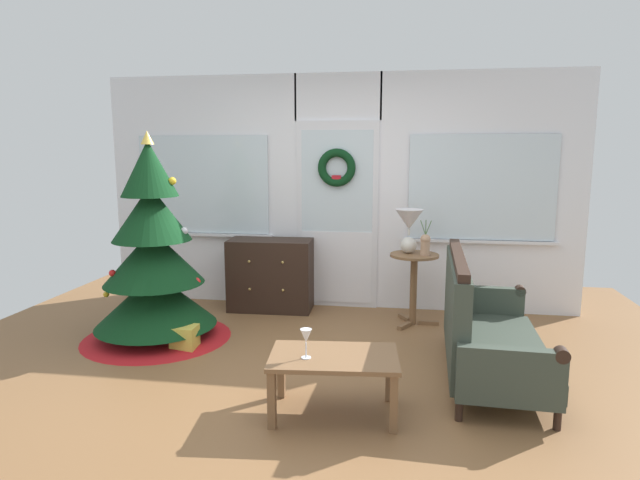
{
  "coord_description": "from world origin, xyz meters",
  "views": [
    {
      "loc": [
        0.75,
        -3.79,
        1.73
      ],
      "look_at": [
        0.05,
        0.55,
        1.0
      ],
      "focal_mm": 30.22,
      "sensor_mm": 36.0,
      "label": 1
    }
  ],
  "objects_px": {
    "coffee_table": "(334,364)",
    "wine_glass": "(306,337)",
    "christmas_tree": "(154,268)",
    "settee_sofa": "(481,329)",
    "dresser_cabinet": "(271,275)",
    "table_lamp": "(409,225)",
    "gift_box": "(185,338)",
    "flower_vase": "(425,244)",
    "side_table": "(414,275)"
  },
  "relations": [
    {
      "from": "side_table",
      "to": "wine_glass",
      "type": "distance_m",
      "value": 2.18
    },
    {
      "from": "settee_sofa",
      "to": "side_table",
      "type": "bearing_deg",
      "value": 112.57
    },
    {
      "from": "dresser_cabinet",
      "to": "table_lamp",
      "type": "distance_m",
      "value": 1.62
    },
    {
      "from": "side_table",
      "to": "settee_sofa",
      "type": "bearing_deg",
      "value": -67.43
    },
    {
      "from": "christmas_tree",
      "to": "flower_vase",
      "type": "height_order",
      "value": "christmas_tree"
    },
    {
      "from": "christmas_tree",
      "to": "flower_vase",
      "type": "relative_size",
      "value": 5.45
    },
    {
      "from": "christmas_tree",
      "to": "settee_sofa",
      "type": "relative_size",
      "value": 1.14
    },
    {
      "from": "side_table",
      "to": "flower_vase",
      "type": "xyz_separation_m",
      "value": [
        0.1,
        -0.06,
        0.33
      ]
    },
    {
      "from": "dresser_cabinet",
      "to": "coffee_table",
      "type": "distance_m",
      "value": 2.47
    },
    {
      "from": "flower_vase",
      "to": "gift_box",
      "type": "distance_m",
      "value": 2.42
    },
    {
      "from": "settee_sofa",
      "to": "wine_glass",
      "type": "bearing_deg",
      "value": -144.28
    },
    {
      "from": "dresser_cabinet",
      "to": "flower_vase",
      "type": "relative_size",
      "value": 2.61
    },
    {
      "from": "dresser_cabinet",
      "to": "wine_glass",
      "type": "xyz_separation_m",
      "value": [
        0.83,
        -2.34,
        0.16
      ]
    },
    {
      "from": "wine_glass",
      "to": "side_table",
      "type": "bearing_deg",
      "value": 71.08
    },
    {
      "from": "coffee_table",
      "to": "wine_glass",
      "type": "xyz_separation_m",
      "value": [
        -0.17,
        -0.08,
        0.2
      ]
    },
    {
      "from": "dresser_cabinet",
      "to": "wine_glass",
      "type": "bearing_deg",
      "value": -70.42
    },
    {
      "from": "wine_glass",
      "to": "dresser_cabinet",
      "type": "bearing_deg",
      "value": 109.58
    },
    {
      "from": "coffee_table",
      "to": "gift_box",
      "type": "relative_size",
      "value": 4.16
    },
    {
      "from": "dresser_cabinet",
      "to": "flower_vase",
      "type": "distance_m",
      "value": 1.73
    },
    {
      "from": "dresser_cabinet",
      "to": "gift_box",
      "type": "height_order",
      "value": "dresser_cabinet"
    },
    {
      "from": "flower_vase",
      "to": "coffee_table",
      "type": "bearing_deg",
      "value": -108.3
    },
    {
      "from": "dresser_cabinet",
      "to": "table_lamp",
      "type": "bearing_deg",
      "value": -8.95
    },
    {
      "from": "flower_vase",
      "to": "gift_box",
      "type": "height_order",
      "value": "flower_vase"
    },
    {
      "from": "settee_sofa",
      "to": "side_table",
      "type": "relative_size",
      "value": 2.31
    },
    {
      "from": "wine_glass",
      "to": "gift_box",
      "type": "relative_size",
      "value": 0.92
    },
    {
      "from": "settee_sofa",
      "to": "dresser_cabinet",
      "type": "bearing_deg",
      "value": 144.17
    },
    {
      "from": "dresser_cabinet",
      "to": "side_table",
      "type": "xyz_separation_m",
      "value": [
        1.54,
        -0.27,
        0.12
      ]
    },
    {
      "from": "wine_glass",
      "to": "coffee_table",
      "type": "bearing_deg",
      "value": 24.72
    },
    {
      "from": "christmas_tree",
      "to": "coffee_table",
      "type": "xyz_separation_m",
      "value": [
        1.83,
        -1.2,
        -0.32
      ]
    },
    {
      "from": "table_lamp",
      "to": "gift_box",
      "type": "distance_m",
      "value": 2.38
    },
    {
      "from": "dresser_cabinet",
      "to": "settee_sofa",
      "type": "height_order",
      "value": "settee_sofa"
    },
    {
      "from": "christmas_tree",
      "to": "settee_sofa",
      "type": "bearing_deg",
      "value": -8.15
    },
    {
      "from": "dresser_cabinet",
      "to": "settee_sofa",
      "type": "distance_m",
      "value": 2.51
    },
    {
      "from": "wine_glass",
      "to": "christmas_tree",
      "type": "bearing_deg",
      "value": 142.42
    },
    {
      "from": "settee_sofa",
      "to": "gift_box",
      "type": "relative_size",
      "value": 7.83
    },
    {
      "from": "side_table",
      "to": "coffee_table",
      "type": "distance_m",
      "value": 2.06
    },
    {
      "from": "christmas_tree",
      "to": "coffee_table",
      "type": "height_order",
      "value": "christmas_tree"
    },
    {
      "from": "flower_vase",
      "to": "coffee_table",
      "type": "distance_m",
      "value": 2.09
    },
    {
      "from": "coffee_table",
      "to": "wine_glass",
      "type": "distance_m",
      "value": 0.28
    },
    {
      "from": "settee_sofa",
      "to": "wine_glass",
      "type": "distance_m",
      "value": 1.49
    },
    {
      "from": "gift_box",
      "to": "side_table",
      "type": "bearing_deg",
      "value": 27.46
    },
    {
      "from": "dresser_cabinet",
      "to": "table_lamp",
      "type": "relative_size",
      "value": 2.08
    },
    {
      "from": "christmas_tree",
      "to": "wine_glass",
      "type": "height_order",
      "value": "christmas_tree"
    },
    {
      "from": "settee_sofa",
      "to": "side_table",
      "type": "xyz_separation_m",
      "value": [
        -0.5,
        1.2,
        0.13
      ]
    },
    {
      "from": "settee_sofa",
      "to": "wine_glass",
      "type": "relative_size",
      "value": 8.56
    },
    {
      "from": "dresser_cabinet",
      "to": "wine_glass",
      "type": "relative_size",
      "value": 4.68
    },
    {
      "from": "side_table",
      "to": "flower_vase",
      "type": "height_order",
      "value": "flower_vase"
    },
    {
      "from": "gift_box",
      "to": "dresser_cabinet",
      "type": "bearing_deg",
      "value": 71.02
    },
    {
      "from": "table_lamp",
      "to": "christmas_tree",
      "type": "bearing_deg",
      "value": -160.27
    },
    {
      "from": "coffee_table",
      "to": "gift_box",
      "type": "distance_m",
      "value": 1.75
    }
  ]
}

